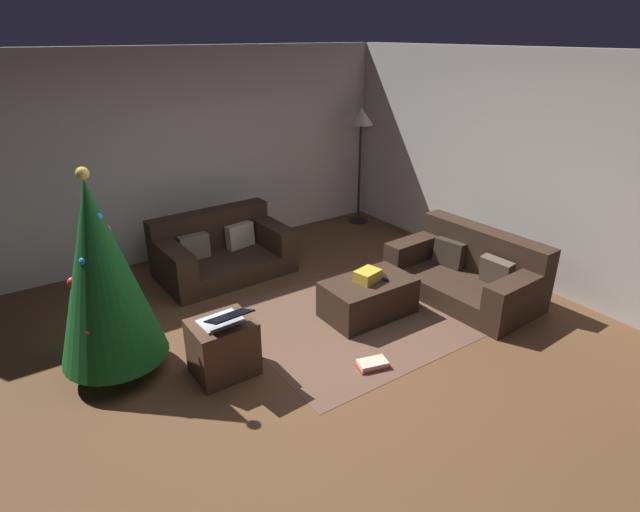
# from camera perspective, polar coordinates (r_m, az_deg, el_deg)

# --- Properties ---
(ground_plane) EXTENTS (6.40, 6.40, 0.00)m
(ground_plane) POSITION_cam_1_polar(r_m,az_deg,el_deg) (4.68, -1.48, -12.13)
(ground_plane) COLOR brown
(rear_partition) EXTENTS (6.40, 0.12, 2.60)m
(rear_partition) POSITION_cam_1_polar(r_m,az_deg,el_deg) (6.81, -16.45, 10.60)
(rear_partition) COLOR beige
(rear_partition) RESTS_ON ground_plane
(corner_partition) EXTENTS (0.12, 6.40, 2.60)m
(corner_partition) POSITION_cam_1_polar(r_m,az_deg,el_deg) (6.26, 23.53, 8.49)
(corner_partition) COLOR beige
(corner_partition) RESTS_ON ground_plane
(couch_left) EXTENTS (1.57, 1.01, 0.72)m
(couch_left) POSITION_cam_1_polar(r_m,az_deg,el_deg) (6.38, -11.07, 0.58)
(couch_left) COLOR #332319
(couch_left) RESTS_ON ground_plane
(couch_right) EXTENTS (0.99, 1.65, 0.73)m
(couch_right) POSITION_cam_1_polar(r_m,az_deg,el_deg) (5.96, 16.29, -1.74)
(couch_right) COLOR #332319
(couch_right) RESTS_ON ground_plane
(ottoman) EXTENTS (0.94, 0.56, 0.40)m
(ottoman) POSITION_cam_1_polar(r_m,az_deg,el_deg) (5.37, 5.39, -4.64)
(ottoman) COLOR #332319
(ottoman) RESTS_ON ground_plane
(gift_box) EXTENTS (0.28, 0.24, 0.12)m
(gift_box) POSITION_cam_1_polar(r_m,az_deg,el_deg) (5.25, 5.35, -2.20)
(gift_box) COLOR gold
(gift_box) RESTS_ON ottoman
(tv_remote) EXTENTS (0.12, 0.17, 0.02)m
(tv_remote) POSITION_cam_1_polar(r_m,az_deg,el_deg) (5.34, 7.19, -2.36)
(tv_remote) COLOR black
(tv_remote) RESTS_ON ottoman
(christmas_tree) EXTENTS (0.88, 0.88, 1.83)m
(christmas_tree) POSITION_cam_1_polar(r_m,az_deg,el_deg) (4.47, -23.22, -1.79)
(christmas_tree) COLOR brown
(christmas_tree) RESTS_ON ground_plane
(side_table) EXTENTS (0.52, 0.44, 0.51)m
(side_table) POSITION_cam_1_polar(r_m,az_deg,el_deg) (4.54, -10.80, -9.99)
(side_table) COLOR #4C3323
(side_table) RESTS_ON ground_plane
(laptop) EXTENTS (0.38, 0.44, 0.19)m
(laptop) POSITION_cam_1_polar(r_m,az_deg,el_deg) (4.33, -10.71, -6.96)
(laptop) COLOR silver
(laptop) RESTS_ON side_table
(book_stack) EXTENTS (0.30, 0.23, 0.06)m
(book_stack) POSITION_cam_1_polar(r_m,az_deg,el_deg) (4.66, 5.89, -11.95)
(book_stack) COLOR #B7332D
(book_stack) RESTS_ON ground_plane
(corner_lamp) EXTENTS (0.36, 0.36, 1.74)m
(corner_lamp) POSITION_cam_1_polar(r_m,az_deg,el_deg) (7.70, 4.60, 14.32)
(corner_lamp) COLOR black
(corner_lamp) RESTS_ON ground_plane
(area_rug) EXTENTS (2.60, 2.00, 0.01)m
(area_rug) POSITION_cam_1_polar(r_m,az_deg,el_deg) (5.46, 5.31, -6.44)
(area_rug) COLOR brown
(area_rug) RESTS_ON ground_plane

